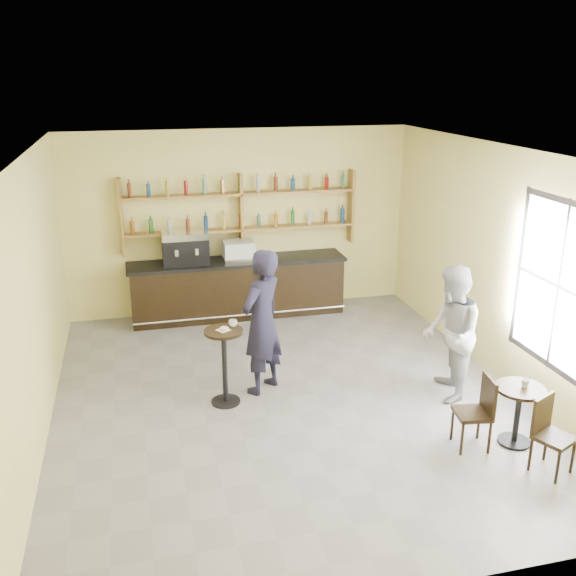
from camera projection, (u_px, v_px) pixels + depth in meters
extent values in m
plane|color=slate|center=(288.00, 397.00, 8.52)|extent=(7.00, 7.00, 0.00)
plane|color=white|center=(288.00, 153.00, 7.49)|extent=(7.00, 7.00, 0.00)
plane|color=#F3E88A|center=(240.00, 222.00, 11.22)|extent=(7.00, 0.00, 7.00)
plane|color=#F3E88A|center=(400.00, 425.00, 4.79)|extent=(7.00, 0.00, 7.00)
plane|color=#F3E88A|center=(33.00, 302.00, 7.32)|extent=(0.00, 7.00, 7.00)
plane|color=#F3E88A|center=(502.00, 266.00, 8.68)|extent=(0.00, 7.00, 7.00)
plane|color=white|center=(559.00, 287.00, 7.55)|extent=(0.00, 2.00, 2.00)
cube|color=white|center=(223.00, 330.00, 8.05)|extent=(0.20, 0.20, 0.00)
torus|color=#E3B753|center=(224.00, 329.00, 8.04)|extent=(0.13, 0.13, 0.04)
imported|color=white|center=(233.00, 323.00, 8.16)|extent=(0.14, 0.14, 0.09)
imported|color=black|center=(262.00, 322.00, 8.41)|extent=(0.85, 0.83, 1.97)
imported|color=white|center=(525.00, 383.00, 7.24)|extent=(0.14, 0.14, 0.10)
imported|color=#95969A|center=(451.00, 334.00, 8.26)|extent=(0.91, 1.03, 1.79)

